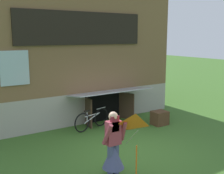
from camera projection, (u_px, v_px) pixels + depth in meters
ground_plane at (132, 151)px, 8.00m from camera, size 60.00×60.00×0.00m
log_house at (55, 56)px, 12.30m from camera, size 8.23×6.57×4.80m
person at (113, 150)px, 6.45m from camera, size 0.61×0.52×1.58m
kite at (136, 129)px, 6.11m from camera, size 0.86×0.80×1.53m
bicycle_silver at (92, 119)px, 9.86m from camera, size 1.56×0.44×0.73m
wooden_crate at (160, 118)px, 10.36m from camera, size 0.56×0.47×0.51m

